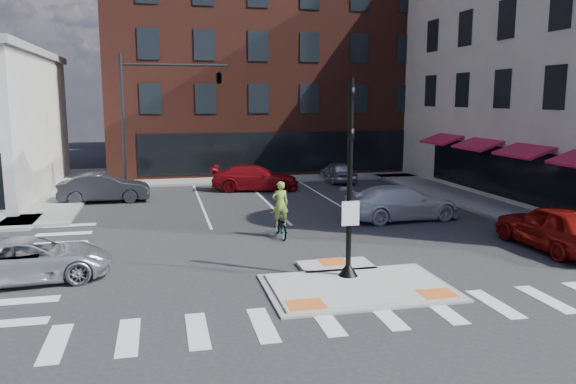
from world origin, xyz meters
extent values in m
plane|color=#28282B|center=(0.00, 0.00, 0.00)|extent=(120.00, 120.00, 0.00)
cube|color=gray|center=(0.00, -0.50, 0.03)|extent=(5.40, 3.60, 0.06)
cube|color=#A8A8A3|center=(0.00, -0.50, 0.06)|extent=(5.00, 3.20, 0.12)
cube|color=#A8A8A3|center=(0.00, 1.60, 0.06)|extent=(2.40, 1.40, 0.12)
cube|color=orange|center=(-1.90, -1.70, 0.12)|extent=(1.00, 0.80, 0.01)
cube|color=orange|center=(1.90, -1.70, 0.12)|extent=(1.00, 0.80, 0.01)
cube|color=orange|center=(0.00, 1.90, 0.12)|extent=(0.90, 0.90, 0.01)
cube|color=gray|center=(-11.00, 20.00, 0.07)|extent=(3.00, 20.00, 0.15)
cube|color=gray|center=(10.80, 10.00, 0.07)|extent=(3.00, 24.00, 0.15)
cube|color=gray|center=(3.00, 22.00, 0.07)|extent=(26.00, 3.00, 0.15)
cube|color=#4F2118|center=(3.00, 32.00, 7.50)|extent=(24.00, 18.00, 15.00)
cube|color=black|center=(3.00, 23.00, 1.80)|extent=(20.00, 0.12, 2.80)
cube|color=black|center=(12.00, 10.00, 1.70)|extent=(0.12, 16.00, 2.60)
cube|color=#D11B45|center=(11.30, 10.00, 3.05)|extent=(1.46, 3.00, 0.58)
cube|color=#D11B45|center=(11.30, 16.00, 3.05)|extent=(1.46, 3.00, 0.58)
cube|color=slate|center=(-4.00, 52.00, 5.00)|extent=(10.00, 12.00, 10.00)
cube|color=brown|center=(9.00, 54.00, 6.00)|extent=(12.00, 12.00, 12.00)
cone|color=black|center=(0.00, 0.40, 0.34)|extent=(0.60, 0.60, 0.45)
cylinder|color=black|center=(0.00, 0.40, 3.20)|extent=(0.16, 0.16, 5.80)
cube|color=white|center=(0.00, 0.28, 2.10)|extent=(0.55, 0.04, 0.75)
imported|color=black|center=(0.00, 0.40, 5.30)|extent=(0.18, 0.22, 1.10)
imported|color=black|center=(0.00, 0.40, 4.10)|extent=(0.18, 0.22, 1.10)
cylinder|color=black|center=(-7.50, 18.00, 4.00)|extent=(0.20, 0.20, 8.00)
cylinder|color=black|center=(-4.50, 18.00, 7.40)|extent=(6.00, 0.14, 0.14)
imported|color=black|center=(-2.00, 18.00, 6.80)|extent=(0.48, 2.24, 0.90)
imported|color=silver|center=(-9.50, 2.46, 0.67)|extent=(5.03, 2.76, 1.33)
imported|color=maroon|center=(8.50, 1.95, 0.86)|extent=(2.10, 5.08, 1.72)
imported|color=silver|center=(5.21, 8.11, 0.78)|extent=(5.53, 2.55, 1.57)
imported|color=#292A2F|center=(-8.50, 15.81, 0.78)|extent=(4.71, 1.65, 1.55)
imported|color=#B9BCC1|center=(5.98, 20.00, 0.68)|extent=(1.70, 4.02, 1.36)
imported|color=maroon|center=(0.04, 17.84, 0.76)|extent=(5.57, 3.11, 1.52)
imported|color=#3F3F44|center=(-0.92, 6.09, 0.48)|extent=(0.66, 1.82, 0.95)
imported|color=#9CC846|center=(-0.92, 6.09, 1.36)|extent=(0.67, 0.45, 1.82)
camera|label=1|loc=(-5.52, -15.40, 5.51)|focal=35.00mm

